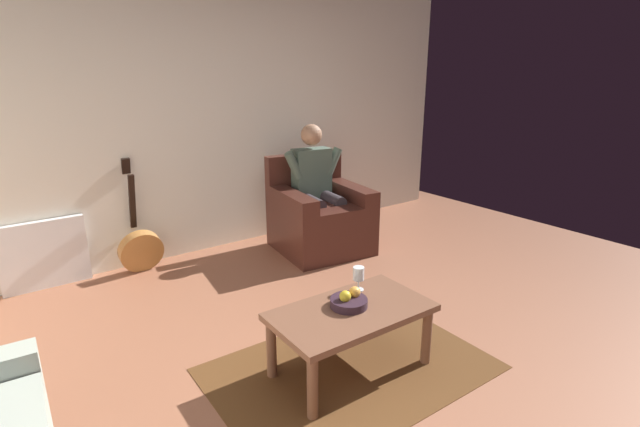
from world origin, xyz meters
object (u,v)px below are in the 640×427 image
at_px(fruit_bowl, 349,301).
at_px(wine_glass_near, 359,275).
at_px(armchair, 319,218).
at_px(guitar, 140,247).
at_px(coffee_table, 351,318).
at_px(person_seated, 317,183).

bearing_deg(fruit_bowl, wine_glass_near, -145.09).
height_order(armchair, guitar, guitar).
relative_size(armchair, wine_glass_near, 6.03).
relative_size(guitar, fruit_bowl, 4.55).
xyz_separation_m(wine_glass_near, fruit_bowl, (0.19, 0.13, -0.07)).
relative_size(coffee_table, guitar, 0.95).
relative_size(wine_glass_near, fruit_bowl, 0.70).
bearing_deg(fruit_bowl, coffee_table, 73.00).
height_order(armchair, wine_glass_near, armchair).
distance_m(armchair, wine_glass_near, 1.81).
bearing_deg(wine_glass_near, person_seated, -118.05).
relative_size(armchair, person_seated, 0.77).
xyz_separation_m(coffee_table, wine_glass_near, (-0.20, -0.17, 0.17)).
height_order(armchair, fruit_bowl, armchair).
relative_size(person_seated, fruit_bowl, 5.55).
height_order(armchair, person_seated, person_seated).
bearing_deg(coffee_table, armchair, -121.14).
height_order(person_seated, guitar, person_seated).
relative_size(armchair, fruit_bowl, 4.25).
height_order(armchair, coffee_table, armchair).
height_order(coffee_table, fruit_bowl, fruit_bowl).
bearing_deg(fruit_bowl, guitar, -75.48).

